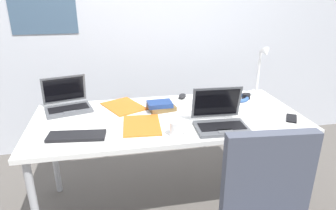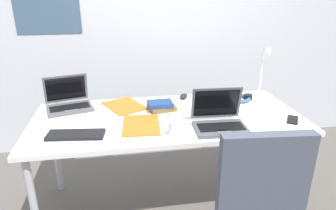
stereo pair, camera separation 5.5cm
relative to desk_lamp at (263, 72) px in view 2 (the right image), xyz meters
The scene contains 14 objects.
ground_plane 1.26m from the desk_lamp, 160.97° to the right, with size 12.00×12.00×0.00m, color #56514C.
wall_back 1.21m from the desk_lamp, 134.21° to the left, with size 6.00×0.13×2.60m.
desk 0.88m from the desk_lamp, 160.97° to the right, with size 1.80×0.80×0.74m.
desk_lamp is the anchor object (origin of this frame).
laptop_back_right 1.49m from the desk_lamp, behind, with size 0.36×0.33×0.23m.
laptop_near_mouse 0.73m from the desk_lamp, 135.74° to the right, with size 0.33×0.28×0.24m.
external_keyboard 1.48m from the desk_lamp, 160.75° to the right, with size 0.33×0.12×0.02m, color black.
computer_mouse 0.65m from the desk_lamp, behind, with size 0.06×0.10×0.03m, color black.
cell_phone 0.52m from the desk_lamp, 90.65° to the right, with size 0.06×0.14×0.01m, color black.
headphones 0.28m from the desk_lamp, 164.28° to the right, with size 0.21×0.18×0.04m.
book_stack 0.86m from the desk_lamp, 169.30° to the right, with size 0.20×0.18×0.06m.
paper_folder_mid_desk 1.10m from the desk_lamp, behind, with size 0.23×0.31×0.01m, color orange.
paper_folder_back_right 1.09m from the desk_lamp, 158.19° to the right, with size 0.23×0.31×0.01m, color orange.
coffee_mug 1.00m from the desk_lamp, 144.83° to the right, with size 0.11×0.08×0.09m.
Camera 2 is at (-0.31, -1.84, 1.55)m, focal length 32.01 mm.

